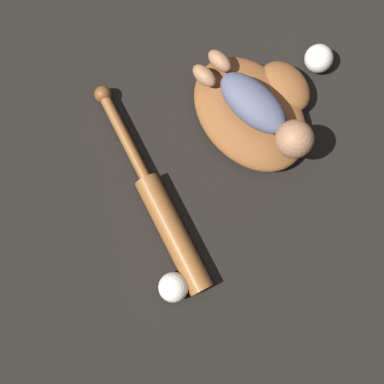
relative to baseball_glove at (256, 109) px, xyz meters
The scene contains 6 objects.
ground_plane 0.05m from the baseball_glove, 44.42° to the left, with size 6.00×6.00×0.00m, color black.
baseball_glove is the anchor object (origin of this frame).
baby_figure 0.08m from the baseball_glove, 45.56° to the right, with size 0.35×0.15×0.09m.
baseball_bat 0.35m from the baseball_glove, 97.78° to the right, with size 0.51×0.31×0.06m.
baseball 0.48m from the baseball_glove, 80.79° to the right, with size 0.07×0.07×0.07m.
baseball_spare 0.21m from the baseball_glove, 73.52° to the left, with size 0.07×0.07×0.07m.
Camera 1 is at (0.10, -0.49, 1.30)m, focal length 50.00 mm.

